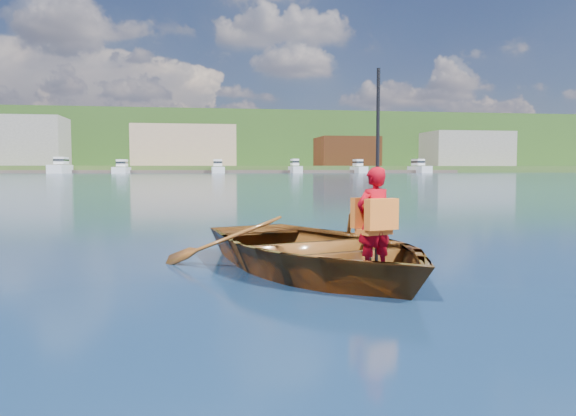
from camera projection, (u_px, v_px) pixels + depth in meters
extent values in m
plane|color=#152945|center=(269.00, 267.00, 6.48)|extent=(600.00, 600.00, 0.00)
imported|color=brown|center=(314.00, 249.00, 6.24)|extent=(3.80, 4.47, 0.79)
imported|color=#9F0310|center=(374.00, 221.00, 5.49)|extent=(0.45, 0.36, 1.05)
cube|color=orange|center=(382.00, 214.00, 5.38)|extent=(0.35, 0.21, 0.30)
cube|color=orange|center=(367.00, 212.00, 5.59)|extent=(0.35, 0.19, 0.30)
cube|color=orange|center=(374.00, 232.00, 5.49)|extent=(0.36, 0.31, 0.05)
cylinder|color=black|center=(377.00, 170.00, 5.65)|extent=(0.05, 0.05, 2.04)
cube|color=#2F5025|center=(201.00, 169.00, 193.60)|extent=(400.00, 80.00, 2.00)
cube|color=#2E481C|center=(200.00, 146.00, 242.17)|extent=(400.00, 100.00, 22.00)
cube|color=brown|center=(167.00, 172.00, 150.83)|extent=(159.93, 14.14, 0.80)
cube|color=gray|center=(25.00, 141.00, 160.59)|extent=(22.00, 16.00, 14.00)
cube|color=tan|center=(184.00, 146.00, 167.70)|extent=(30.00, 16.00, 12.00)
cube|color=maroon|center=(347.00, 152.00, 175.63)|extent=(18.00, 16.00, 9.00)
cube|color=gray|center=(466.00, 149.00, 181.81)|extent=(26.00, 16.00, 11.00)
cube|color=silver|center=(60.00, 170.00, 141.76)|extent=(3.59, 12.82, 2.35)
cube|color=silver|center=(61.00, 161.00, 142.86)|extent=(2.51, 5.77, 1.80)
cube|color=black|center=(61.00, 160.00, 142.85)|extent=(2.59, 6.03, 0.50)
cube|color=silver|center=(122.00, 171.00, 144.12)|extent=(3.39, 12.10, 1.74)
cube|color=silver|center=(122.00, 163.00, 145.18)|extent=(2.37, 5.45, 1.80)
cube|color=black|center=(122.00, 163.00, 145.17)|extent=(2.44, 5.69, 0.50)
cube|color=silver|center=(218.00, 170.00, 147.96)|extent=(3.16, 11.30, 1.86)
cube|color=silver|center=(218.00, 163.00, 148.94)|extent=(2.21, 5.08, 1.80)
cube|color=black|center=(218.00, 162.00, 148.93)|extent=(2.28, 5.31, 0.50)
cube|color=silver|center=(295.00, 170.00, 151.20)|extent=(2.53, 9.04, 2.03)
cube|color=silver|center=(295.00, 162.00, 151.95)|extent=(1.77, 4.07, 1.80)
cube|color=black|center=(295.00, 162.00, 151.94)|extent=(1.82, 4.25, 0.50)
cube|color=silver|center=(359.00, 170.00, 153.98)|extent=(2.60, 9.27, 1.95)
cube|color=silver|center=(358.00, 163.00, 154.75)|extent=(1.82, 4.17, 1.80)
cube|color=black|center=(358.00, 162.00, 154.74)|extent=(1.87, 4.36, 0.50)
cube|color=silver|center=(419.00, 170.00, 156.72)|extent=(3.06, 10.91, 2.09)
cube|color=silver|center=(418.00, 162.00, 157.64)|extent=(2.14, 4.91, 1.80)
cube|color=black|center=(418.00, 162.00, 157.64)|extent=(2.20, 5.13, 0.50)
cylinder|color=#382314|center=(475.00, 136.00, 285.10)|extent=(0.80, 0.80, 2.83)
sphere|color=#265B1D|center=(475.00, 128.00, 284.83)|extent=(5.28, 5.28, 5.28)
cylinder|color=#382314|center=(137.00, 144.00, 225.21)|extent=(0.80, 0.80, 3.61)
sphere|color=#265B1D|center=(137.00, 132.00, 224.87)|extent=(6.75, 6.75, 6.75)
cylinder|color=#382314|center=(90.00, 132.00, 258.52)|extent=(0.80, 0.80, 2.61)
sphere|color=#265B1D|center=(90.00, 124.00, 258.27)|extent=(4.87, 4.87, 4.87)
cylinder|color=#382314|center=(412.00, 145.00, 243.62)|extent=(0.80, 0.80, 3.75)
sphere|color=#265B1D|center=(412.00, 134.00, 243.27)|extent=(6.99, 6.99, 6.99)
cylinder|color=#382314|center=(474.00, 141.00, 268.31)|extent=(0.80, 0.80, 2.59)
sphere|color=#265B1D|center=(474.00, 134.00, 268.07)|extent=(4.83, 4.83, 4.83)
cylinder|color=#382314|center=(38.00, 150.00, 204.69)|extent=(0.80, 0.80, 3.82)
sphere|color=#265B1D|center=(37.00, 136.00, 204.34)|extent=(7.13, 7.13, 7.13)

